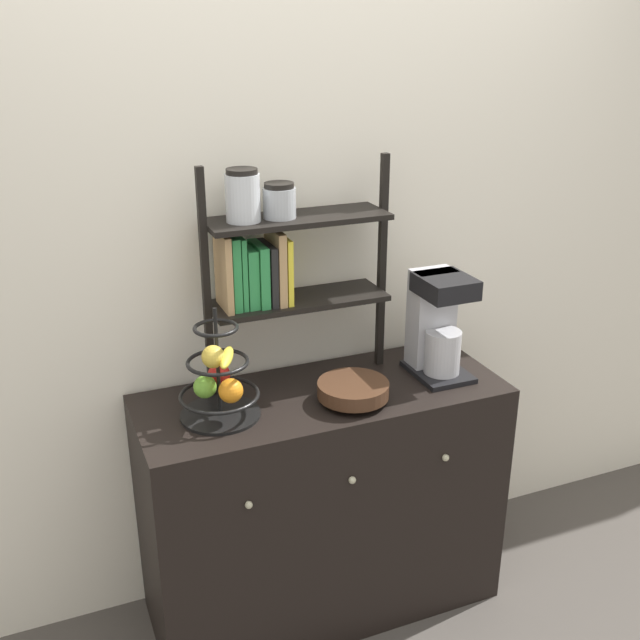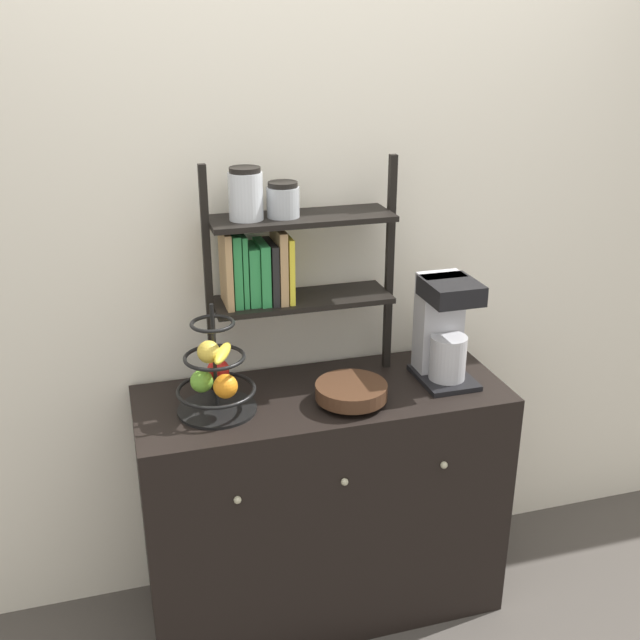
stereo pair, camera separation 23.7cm
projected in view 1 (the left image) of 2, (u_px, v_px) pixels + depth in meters
The scene contains 6 objects.
wall_back at pixel (291, 247), 2.58m from camera, with size 7.00×0.05×2.60m, color silver.
sideboard at pixel (322, 502), 2.66m from camera, with size 1.24×0.49×0.87m.
coffee_maker at pixel (437, 323), 2.58m from camera, with size 0.18×0.24×0.36m.
fruit_stand at pixel (219, 382), 2.30m from camera, with size 0.25×0.25×0.36m.
wooden_bowl at pixel (353, 390), 2.43m from camera, with size 0.23×0.23×0.07m.
shelf_hutch at pixel (271, 253), 2.40m from camera, with size 0.64×0.20×0.75m.
Camera 1 is at (-0.86, -1.82, 2.03)m, focal length 42.00 mm.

